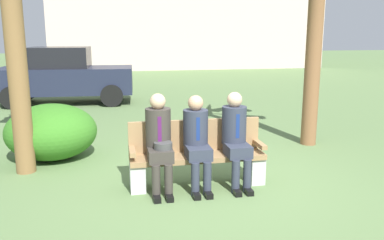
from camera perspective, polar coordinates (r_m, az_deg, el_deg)
The scene contains 8 objects.
ground_plane at distance 5.82m, azimuth 3.14°, elevation -8.88°, with size 80.00×80.00×0.00m, color #5A7746.
park_bench at distance 5.66m, azimuth 0.67°, elevation -4.98°, with size 1.86×0.44×0.90m.
seated_man_left at distance 5.37m, azimuth -4.63°, elevation -2.56°, with size 0.34×0.72×1.31m.
seated_man_middle at distance 5.45m, azimuth 0.69°, elevation -2.46°, with size 0.34×0.72×1.27m.
seated_man_right at distance 5.59m, azimuth 6.17°, elevation -2.03°, with size 0.34×0.72×1.30m.
shrub_near_bench at distance 7.18m, azimuth -19.16°, elevation -1.57°, with size 1.50×1.37×0.94m, color #347220.
parked_car_near at distance 12.73m, azimuth -17.45°, elevation 5.97°, with size 3.98×1.89×1.68m.
street_lamp at distance 11.67m, azimuth -24.10°, elevation 11.41°, with size 0.24×0.24×3.49m.
Camera 1 is at (-1.35, -5.26, 2.09)m, focal length 37.93 mm.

